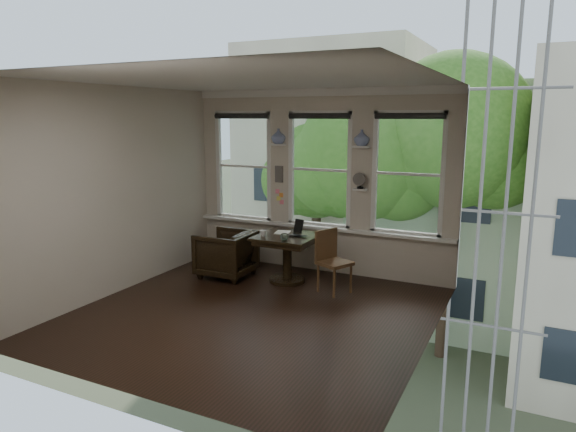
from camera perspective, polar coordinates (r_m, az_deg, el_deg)
The scene contains 25 objects.
ground at distance 6.92m, azimuth -3.80°, elevation -10.77°, with size 4.50×4.50×0.00m, color black.
ceiling at distance 6.44m, azimuth -4.15°, elevation 14.86°, with size 4.50×4.50×0.00m, color silver.
wall_back at distance 8.52m, azimuth 3.61°, elevation 3.81°, with size 4.50×4.50×0.00m, color beige.
wall_front at distance 4.74m, azimuth -17.66°, elevation -2.52°, with size 4.50×4.50×0.00m, color beige.
wall_left at distance 7.87m, azimuth -18.33°, elevation 2.68°, with size 4.50×4.50×0.00m, color beige.
wall_right at distance 5.75m, azimuth 15.88°, elevation -0.10°, with size 4.50×4.50×0.00m, color beige.
window_left at distance 9.14m, azimuth -4.84°, elevation 5.55°, with size 1.10×0.12×1.90m, color white, non-canonical shape.
window_center at distance 8.49m, azimuth 3.63°, elevation 5.15°, with size 1.10×0.12×1.90m, color white, non-canonical shape.
window_right at distance 8.06m, azimuth 13.24°, elevation 4.56°, with size 1.10×0.12×1.90m, color white, non-canonical shape.
shelf_left at distance 8.67m, azimuth -1.07°, elevation 7.95°, with size 0.26×0.16×0.03m, color white.
shelf_right at distance 8.12m, azimuth 8.17°, elevation 7.62°, with size 0.26×0.16×0.03m, color white.
intercom at distance 8.74m, azimuth -0.97°, elevation 4.68°, with size 0.14×0.06×0.28m, color #59544F.
sticky_notes at distance 8.79m, azimuth -0.94°, elevation 2.42°, with size 0.16×0.01×0.24m, color pink, non-canonical shape.
desk_fan at distance 8.15m, azimuth 8.02°, elevation 3.62°, with size 0.20×0.20×0.24m, color #59544F, non-canonical shape.
vase_left at distance 8.67m, azimuth -1.07°, elevation 8.86°, with size 0.24×0.24×0.25m, color white.
vase_right at distance 8.11m, azimuth 8.20°, elevation 8.61°, with size 0.24×0.24×0.25m, color white.
table at distance 8.05m, azimuth -0.09°, elevation -4.76°, with size 0.90×0.90×0.75m, color black, non-canonical shape.
armchair_left at distance 8.39m, azimuth -6.90°, elevation -4.19°, with size 0.80×0.83×0.75m, color black.
cushion_red at distance 8.37m, azimuth -6.92°, elevation -3.70°, with size 0.45×0.45×0.06m, color maroon.
side_chair_right at distance 7.58m, azimuth 5.21°, elevation -5.15°, with size 0.42×0.42×0.92m, color #4A2A1A, non-canonical shape.
laptop at distance 7.83m, azimuth 0.95°, elevation -2.29°, with size 0.30×0.19×0.02m, color black.
mug at distance 7.90m, azimuth -2.81°, elevation -1.92°, with size 0.10×0.10×0.09m, color white.
drinking_glass at distance 7.62m, azimuth -0.39°, elevation -2.38°, with size 0.13×0.13×0.10m, color white.
tablet at distance 8.11m, azimuth 1.19°, elevation -1.13°, with size 0.16×0.02×0.22m, color black.
papers at distance 8.16m, azimuth -0.63°, elevation -1.82°, with size 0.22×0.30×0.00m, color silver.
Camera 1 is at (3.21, -5.56, 2.57)m, focal length 32.00 mm.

